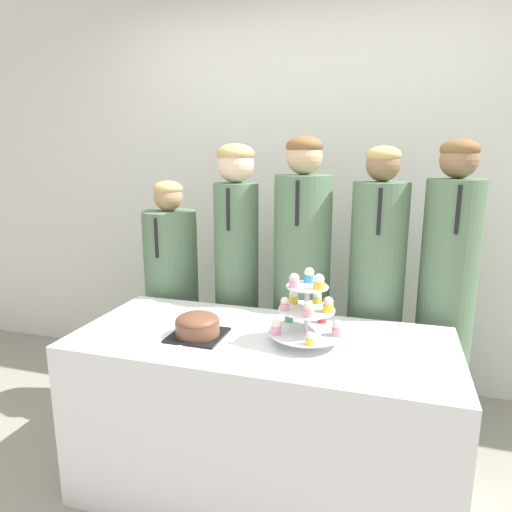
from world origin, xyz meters
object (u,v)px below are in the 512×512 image
(round_cake, at_px, (197,325))
(student_2, at_px, (301,297))
(cake_knife, at_px, (179,344))
(student_0, at_px, (173,306))
(student_1, at_px, (237,288))
(student_4, at_px, (445,311))
(cupcake_stand, at_px, (307,310))
(student_3, at_px, (374,309))

(round_cake, relative_size, student_2, 0.14)
(cake_knife, relative_size, student_0, 0.17)
(cake_knife, distance_m, student_2, 0.82)
(student_1, bearing_deg, student_4, 0.00)
(student_0, bearing_deg, cupcake_stand, -31.59)
(round_cake, height_order, student_2, student_2)
(cupcake_stand, distance_m, student_2, 0.59)
(student_0, xyz_separation_m, student_1, (0.41, -0.00, 0.15))
(round_cake, bearing_deg, student_1, 93.63)
(cupcake_stand, bearing_deg, student_2, 103.65)
(round_cake, xyz_separation_m, student_1, (-0.04, 0.63, -0.02))
(cake_knife, height_order, cupcake_stand, cupcake_stand)
(round_cake, height_order, cupcake_stand, cupcake_stand)
(student_0, relative_size, student_4, 0.87)
(cake_knife, distance_m, student_0, 0.84)
(student_2, xyz_separation_m, student_3, (0.39, -0.00, -0.03))
(student_0, bearing_deg, cake_knife, -60.88)
(cake_knife, xyz_separation_m, student_0, (-0.41, 0.73, -0.11))
(round_cake, height_order, student_0, student_0)
(cake_knife, bearing_deg, student_2, 110.59)
(round_cake, xyz_separation_m, student_0, (-0.45, 0.63, -0.16))
(round_cake, xyz_separation_m, student_4, (1.06, 0.63, -0.04))
(cake_knife, height_order, student_3, student_3)
(student_0, height_order, student_2, student_2)
(round_cake, xyz_separation_m, cake_knife, (-0.04, -0.10, -0.05))
(student_3, bearing_deg, cake_knife, -136.06)
(cake_knife, xyz_separation_m, student_1, (0.00, 0.73, 0.03))
(cupcake_stand, bearing_deg, student_3, 65.85)
(student_0, distance_m, student_2, 0.79)
(student_1, distance_m, student_4, 1.10)
(round_cake, distance_m, student_1, 0.63)
(student_0, relative_size, student_3, 0.88)
(student_4, bearing_deg, cupcake_stand, -136.41)
(cake_knife, xyz_separation_m, student_2, (0.37, 0.73, 0.01))
(student_3, height_order, student_4, student_4)
(student_0, xyz_separation_m, student_4, (1.50, 0.00, 0.12))
(student_1, bearing_deg, cake_knife, -90.01)
(student_4, bearing_deg, cake_knife, -146.32)
(student_2, bearing_deg, cupcake_stand, -76.35)
(student_4, bearing_deg, student_3, 180.00)
(student_2, bearing_deg, student_0, -180.00)
(round_cake, relative_size, cake_knife, 0.95)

